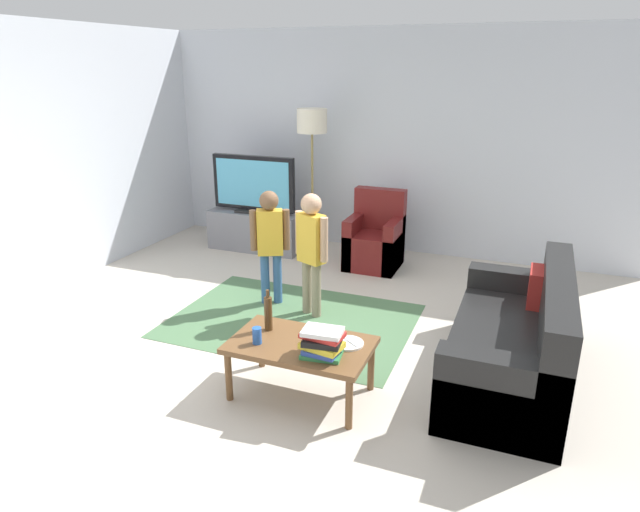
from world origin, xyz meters
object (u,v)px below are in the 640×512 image
Objects in this scene: armchair at (375,242)px; tv_remote at (314,335)px; floor_lamp at (312,129)px; couch at (519,346)px; tv_stand at (256,231)px; child_center at (311,244)px; soda_can at (257,336)px; bottle at (268,313)px; book_stack at (322,343)px; coffee_table at (301,349)px; plate at (348,343)px; child_near_tv at (270,237)px; tv at (254,185)px.

tv_remote is at bearing -83.30° from armchair.
couch is at bearing -40.90° from floor_lamp.
tv_stand is at bearing 178.59° from armchair.
armchair is 1.60m from child_center.
soda_can is (1.59, -2.98, 0.24)m from tv_stand.
bottle is (-1.74, -0.67, 0.26)m from couch.
armchair reaches higher than book_stack.
floor_lamp reaches higher than coffee_table.
book_stack is 0.30m from tv_remote.
coffee_table is (1.87, -2.86, 0.13)m from tv_stand.
couch is at bearing 31.01° from plate.
bottle is 0.63m from plate.
floor_lamp is (-2.59, 2.24, 1.25)m from couch.
floor_lamp is 2.04m from child_center.
tv_stand reaches higher than plate.
book_stack is at bearing -53.13° from child_near_tv.
tv_remote is (0.50, -1.17, -0.28)m from child_center.
armchair reaches higher than tv_stand.
child_center reaches higher than bottle.
couch reaches higher than book_stack.
child_near_tv is (-0.66, -1.43, 0.39)m from armchair.
tv is 1.02m from floor_lamp.
plate is at bearing 18.61° from tv_remote.
floor_lamp reaches higher than tv_stand.
child_center is at bearing 109.16° from coffee_table.
plate reaches higher than coffee_table.
couch is 2.00× the size of armchair.
couch is at bearing -32.25° from tv_stand.
armchair is at bearing 83.33° from child_center.
couch is 1.54m from tv_remote.
book_stack is (2.08, -2.98, 0.28)m from tv_stand.
couch is at bearing 36.01° from book_stack.
floor_lamp is 1.84m from child_near_tv.
armchair reaches higher than couch.
couch is (3.31, -2.09, 0.05)m from tv_stand.
couch is at bearing 48.01° from tv_remote.
bottle is 1.86× the size of tv_remote.
floor_lamp is 3.43m from coffee_table.
coffee_table is at bearing 150.30° from book_stack.
couch is 1.01× the size of floor_lamp.
book_stack is 1.34× the size of plate.
tv_remote is at bearing 3.27° from bottle.
tv reaches higher than plate.
child_center is (0.48, -0.11, 0.02)m from child_near_tv.
book_stack is 0.49m from soda_can.
tv is 3.43m from coffee_table.
coffee_table is 3.16× the size of bottle.
tv reaches higher than couch.
armchair is at bearing 119.54° from tv_remote.
tv_remote is at bearing -52.58° from child_near_tv.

